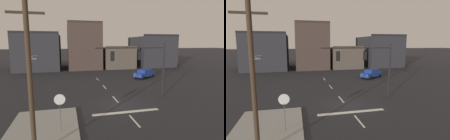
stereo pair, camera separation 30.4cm
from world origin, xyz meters
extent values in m
plane|color=#232328|center=(0.00, 0.00, 0.00)|extent=(400.00, 400.00, 0.00)
cube|color=gray|center=(-7.03, -4.00, 0.07)|extent=(5.00, 8.00, 0.15)
cube|color=silver|center=(0.00, -2.00, 0.00)|extent=(6.40, 0.50, 0.01)
cube|color=silver|center=(0.00, -4.00, 0.00)|extent=(0.16, 2.40, 0.01)
cube|color=silver|center=(0.00, 2.00, 0.00)|extent=(0.16, 2.40, 0.01)
cube|color=silver|center=(0.00, 8.00, 0.00)|extent=(0.16, 2.40, 0.01)
cube|color=silver|center=(0.00, 14.00, 0.00)|extent=(0.16, 2.40, 0.01)
cylinder|color=black|center=(5.65, 1.48, 3.13)|extent=(0.20, 0.20, 6.26)
cylinder|color=black|center=(1.67, 1.45, 5.82)|extent=(7.96, 0.18, 0.12)
sphere|color=black|center=(5.65, 1.48, 6.31)|extent=(0.18, 0.18, 0.18)
cylinder|color=#56565B|center=(2.59, 1.46, 5.58)|extent=(0.03, 0.03, 0.35)
cube|color=black|center=(2.59, 1.46, 4.96)|extent=(0.30, 0.24, 0.90)
sphere|color=red|center=(2.59, 1.59, 5.24)|extent=(0.20, 0.20, 0.20)
sphere|color=#2D2314|center=(2.59, 1.59, 4.96)|extent=(0.20, 0.20, 0.20)
sphere|color=black|center=(2.59, 1.59, 4.67)|extent=(0.20, 0.20, 0.20)
cube|color=black|center=(2.59, 1.44, 4.96)|extent=(0.42, 0.03, 1.02)
cylinder|color=#56565B|center=(-0.47, 1.44, 5.58)|extent=(0.03, 0.03, 0.35)
cube|color=black|center=(-0.47, 1.44, 4.96)|extent=(0.30, 0.24, 0.90)
sphere|color=red|center=(-0.47, 1.57, 5.24)|extent=(0.20, 0.20, 0.20)
sphere|color=#2D2314|center=(-0.47, 1.57, 4.96)|extent=(0.20, 0.20, 0.20)
sphere|color=black|center=(-0.47, 1.57, 4.67)|extent=(0.20, 0.20, 0.20)
cube|color=black|center=(-0.47, 1.42, 4.96)|extent=(0.42, 0.03, 1.02)
cylinder|color=#56565B|center=(-5.79, -4.56, 1.07)|extent=(0.06, 0.06, 2.15)
cylinder|color=white|center=(-5.79, -4.56, 2.45)|extent=(0.76, 0.03, 0.76)
cylinder|color=#B21414|center=(-5.79, -4.54, 2.45)|extent=(0.68, 0.03, 0.68)
cube|color=#19592D|center=(-5.79, -4.56, 2.00)|extent=(0.02, 0.64, 0.16)
cube|color=navy|center=(8.56, 13.00, 0.70)|extent=(4.69, 3.85, 0.70)
cube|color=navy|center=(8.69, 13.08, 1.33)|extent=(2.94, 2.66, 0.56)
cube|color=#2D3842|center=(8.04, 12.68, 1.31)|extent=(1.01, 1.42, 0.47)
cube|color=#2D3842|center=(9.68, 13.70, 1.31)|extent=(0.98, 1.41, 0.46)
cylinder|color=black|center=(7.77, 11.51, 0.32)|extent=(0.66, 0.52, 0.64)
cylinder|color=black|center=(6.88, 12.96, 0.32)|extent=(0.66, 0.52, 0.64)
cylinder|color=black|center=(10.24, 13.04, 0.32)|extent=(0.66, 0.52, 0.64)
cylinder|color=black|center=(9.35, 14.49, 0.32)|extent=(0.66, 0.52, 0.64)
sphere|color=silver|center=(7.01, 11.36, 0.75)|extent=(0.16, 0.16, 0.16)
sphere|color=silver|center=(6.41, 12.34, 0.75)|extent=(0.16, 0.16, 0.16)
cube|color=maroon|center=(10.42, 14.15, 0.78)|extent=(0.75, 1.18, 0.12)
cylinder|color=#423323|center=(-7.11, -7.13, 4.60)|extent=(0.26, 0.26, 9.21)
cube|color=#382B1E|center=(-7.11, -7.13, 7.81)|extent=(1.80, 0.12, 0.12)
cylinder|color=#56565B|center=(-7.11, -6.26, 5.53)|extent=(0.08, 1.74, 0.08)
cube|color=slate|center=(-7.11, -5.39, 5.45)|extent=(0.36, 0.64, 0.20)
cube|color=#2D2D33|center=(-11.67, 31.11, 4.18)|extent=(9.94, 13.89, 8.37)
cube|color=black|center=(-11.67, 24.47, 8.62)|extent=(9.94, 0.60, 0.50)
cube|color=#473833|center=(-0.85, 30.09, 5.41)|extent=(7.88, 11.84, 10.81)
cube|color=#3A2B26|center=(-0.85, 24.47, 11.06)|extent=(7.88, 0.60, 0.50)
cube|color=brown|center=(7.69, 30.50, 2.59)|extent=(7.72, 12.65, 5.17)
cube|color=#493F35|center=(7.69, 24.47, 5.42)|extent=(7.72, 0.60, 0.50)
cube|color=#2D2D33|center=(18.25, 30.24, 4.03)|extent=(9.53, 12.13, 8.07)
cube|color=black|center=(18.25, 24.47, 8.32)|extent=(9.53, 0.60, 0.50)
camera|label=1|loc=(-5.23, -17.10, 6.30)|focal=28.89mm
camera|label=2|loc=(-4.93, -17.17, 6.30)|focal=28.89mm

